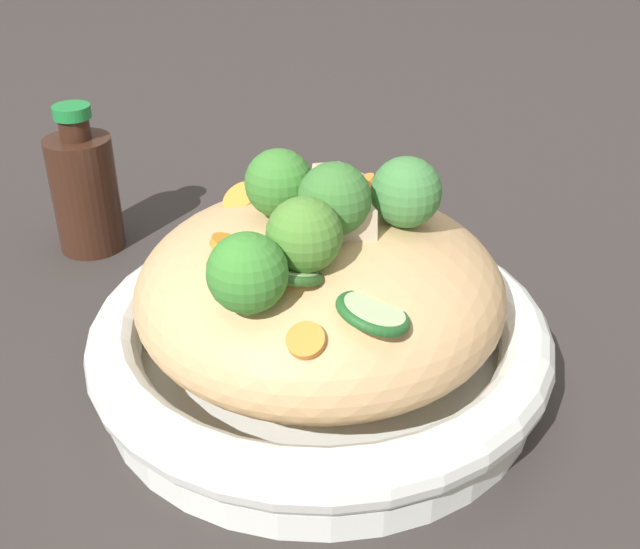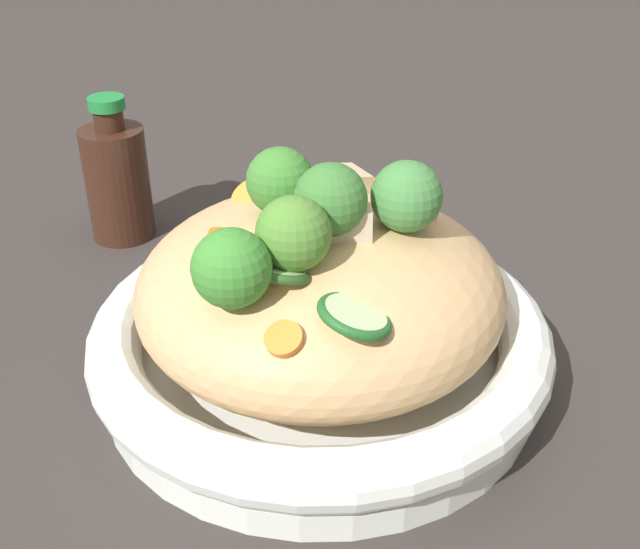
# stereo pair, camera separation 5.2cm
# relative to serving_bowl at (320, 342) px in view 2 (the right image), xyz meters

# --- Properties ---
(ground_plane) EXTENTS (3.00, 3.00, 0.00)m
(ground_plane) POSITION_rel_serving_bowl_xyz_m (0.00, 0.00, -0.03)
(ground_plane) COLOR #342E2C
(serving_bowl) EXTENTS (0.32, 0.32, 0.06)m
(serving_bowl) POSITION_rel_serving_bowl_xyz_m (0.00, 0.00, 0.00)
(serving_bowl) COLOR white
(serving_bowl) RESTS_ON ground_plane
(noodle_heap) EXTENTS (0.25, 0.25, 0.11)m
(noodle_heap) POSITION_rel_serving_bowl_xyz_m (0.00, -0.00, 0.05)
(noodle_heap) COLOR tan
(noodle_heap) RESTS_ON serving_bowl
(broccoli_florets) EXTENTS (0.11, 0.18, 0.07)m
(broccoli_florets) POSITION_rel_serving_bowl_xyz_m (0.02, -0.02, 0.11)
(broccoli_florets) COLOR #A5BA73
(broccoli_florets) RESTS_ON serving_bowl
(carrot_coins) EXTENTS (0.16, 0.19, 0.04)m
(carrot_coins) POSITION_rel_serving_bowl_xyz_m (-0.01, -0.01, 0.09)
(carrot_coins) COLOR orange
(carrot_coins) RESTS_ON serving_bowl
(zucchini_slices) EXTENTS (0.18, 0.14, 0.04)m
(zucchini_slices) POSITION_rel_serving_bowl_xyz_m (0.01, -0.01, 0.09)
(zucchini_slices) COLOR beige
(zucchini_slices) RESTS_ON serving_bowl
(chicken_chunks) EXTENTS (0.09, 0.09, 0.03)m
(chicken_chunks) POSITION_rel_serving_bowl_xyz_m (0.00, 0.04, 0.10)
(chicken_chunks) COLOR #CABA8E
(chicken_chunks) RESTS_ON serving_bowl
(soy_sauce_bottle) EXTENTS (0.06, 0.06, 0.14)m
(soy_sauce_bottle) POSITION_rel_serving_bowl_xyz_m (-0.29, 0.00, 0.03)
(soy_sauce_bottle) COLOR #381E14
(soy_sauce_bottle) RESTS_ON ground_plane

